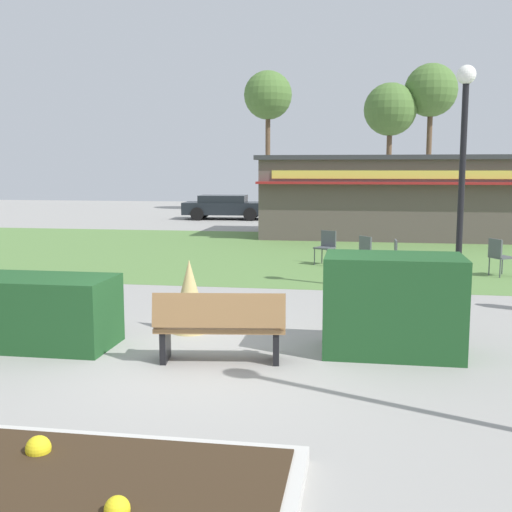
{
  "coord_description": "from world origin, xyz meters",
  "views": [
    {
      "loc": [
        1.91,
        -7.83,
        2.52
      ],
      "look_at": [
        0.05,
        3.51,
        0.94
      ],
      "focal_mm": 44.77,
      "sensor_mm": 36.0,
      "label": 1
    }
  ],
  "objects_px": {
    "parked_car_center_slot": "(331,207)",
    "tree_right_bg": "(431,92)",
    "cafe_chair_west": "(400,255)",
    "tree_left_bg": "(268,96)",
    "park_bench": "(220,327)",
    "food_kiosk": "(393,196)",
    "cafe_chair_east": "(326,245)",
    "cafe_chair_center": "(369,251)",
    "parked_car_west_slot": "(225,206)",
    "lamppost_mid": "(463,155)",
    "tree_center_bg": "(390,110)",
    "cafe_chair_north": "(499,254)"
  },
  "relations": [
    {
      "from": "parked_car_west_slot",
      "to": "parked_car_center_slot",
      "type": "distance_m",
      "value": 5.24
    },
    {
      "from": "cafe_chair_east",
      "to": "parked_car_west_slot",
      "type": "xyz_separation_m",
      "value": [
        -5.82,
        14.49,
        0.12
      ]
    },
    {
      "from": "lamppost_mid",
      "to": "cafe_chair_west",
      "type": "height_order",
      "value": "lamppost_mid"
    },
    {
      "from": "cafe_chair_east",
      "to": "parked_car_west_slot",
      "type": "bearing_deg",
      "value": 111.87
    },
    {
      "from": "parked_car_center_slot",
      "to": "tree_center_bg",
      "type": "xyz_separation_m",
      "value": [
        2.89,
        4.2,
        4.95
      ]
    },
    {
      "from": "cafe_chair_east",
      "to": "parked_car_center_slot",
      "type": "distance_m",
      "value": 14.5
    },
    {
      "from": "cafe_chair_west",
      "to": "cafe_chair_east",
      "type": "bearing_deg",
      "value": 134.05
    },
    {
      "from": "parked_car_center_slot",
      "to": "tree_right_bg",
      "type": "bearing_deg",
      "value": 42.31
    },
    {
      "from": "park_bench",
      "to": "lamppost_mid",
      "type": "xyz_separation_m",
      "value": [
        3.68,
        4.88,
        2.3
      ]
    },
    {
      "from": "park_bench",
      "to": "food_kiosk",
      "type": "distance_m",
      "value": 16.64
    },
    {
      "from": "cafe_chair_east",
      "to": "tree_left_bg",
      "type": "relative_size",
      "value": 0.11
    },
    {
      "from": "parked_car_west_slot",
      "to": "tree_left_bg",
      "type": "height_order",
      "value": "tree_left_bg"
    },
    {
      "from": "cafe_chair_center",
      "to": "parked_car_west_slot",
      "type": "distance_m",
      "value": 17.06
    },
    {
      "from": "tree_left_bg",
      "to": "park_bench",
      "type": "bearing_deg",
      "value": -82.91
    },
    {
      "from": "cafe_chair_east",
      "to": "park_bench",
      "type": "bearing_deg",
      "value": -95.79
    },
    {
      "from": "lamppost_mid",
      "to": "cafe_chair_east",
      "type": "height_order",
      "value": "lamppost_mid"
    },
    {
      "from": "park_bench",
      "to": "tree_right_bg",
      "type": "height_order",
      "value": "tree_right_bg"
    },
    {
      "from": "food_kiosk",
      "to": "parked_car_west_slot",
      "type": "bearing_deg",
      "value": 138.26
    },
    {
      "from": "parked_car_center_slot",
      "to": "lamppost_mid",
      "type": "bearing_deg",
      "value": -79.72
    },
    {
      "from": "tree_right_bg",
      "to": "tree_center_bg",
      "type": "height_order",
      "value": "tree_right_bg"
    },
    {
      "from": "cafe_chair_west",
      "to": "tree_left_bg",
      "type": "bearing_deg",
      "value": 105.76
    },
    {
      "from": "lamppost_mid",
      "to": "tree_center_bg",
      "type": "relative_size",
      "value": 0.63
    },
    {
      "from": "cafe_chair_west",
      "to": "tree_center_bg",
      "type": "height_order",
      "value": "tree_center_bg"
    },
    {
      "from": "food_kiosk",
      "to": "cafe_chair_east",
      "type": "bearing_deg",
      "value": -105.43
    },
    {
      "from": "park_bench",
      "to": "parked_car_west_slot",
      "type": "height_order",
      "value": "parked_car_west_slot"
    },
    {
      "from": "food_kiosk",
      "to": "tree_right_bg",
      "type": "bearing_deg",
      "value": 78.44
    },
    {
      "from": "tree_center_bg",
      "to": "tree_right_bg",
      "type": "bearing_deg",
      "value": 9.63
    },
    {
      "from": "parked_car_center_slot",
      "to": "tree_left_bg",
      "type": "height_order",
      "value": "tree_left_bg"
    },
    {
      "from": "park_bench",
      "to": "cafe_chair_west",
      "type": "height_order",
      "value": "park_bench"
    },
    {
      "from": "cafe_chair_east",
      "to": "tree_center_bg",
      "type": "height_order",
      "value": "tree_center_bg"
    },
    {
      "from": "cafe_chair_north",
      "to": "tree_right_bg",
      "type": "bearing_deg",
      "value": 89.05
    },
    {
      "from": "cafe_chair_center",
      "to": "tree_left_bg",
      "type": "xyz_separation_m",
      "value": [
        -5.68,
        21.87,
        6.14
      ]
    },
    {
      "from": "cafe_chair_east",
      "to": "parked_car_west_slot",
      "type": "height_order",
      "value": "parked_car_west_slot"
    },
    {
      "from": "cafe_chair_north",
      "to": "tree_right_bg",
      "type": "xyz_separation_m",
      "value": [
        0.34,
        20.29,
        6.05
      ]
    },
    {
      "from": "cafe_chair_center",
      "to": "tree_left_bg",
      "type": "height_order",
      "value": "tree_left_bg"
    },
    {
      "from": "cafe_chair_center",
      "to": "lamppost_mid",
      "type": "bearing_deg",
      "value": -59.7
    },
    {
      "from": "cafe_chair_west",
      "to": "tree_center_bg",
      "type": "distance_m",
      "value": 21.18
    },
    {
      "from": "lamppost_mid",
      "to": "tree_left_bg",
      "type": "xyz_separation_m",
      "value": [
        -7.36,
        24.76,
        3.89
      ]
    },
    {
      "from": "food_kiosk",
      "to": "parked_car_center_slot",
      "type": "bearing_deg",
      "value": 110.57
    },
    {
      "from": "tree_right_bg",
      "to": "cafe_chair_east",
      "type": "bearing_deg",
      "value": -103.09
    },
    {
      "from": "cafe_chair_west",
      "to": "tree_left_bg",
      "type": "height_order",
      "value": "tree_left_bg"
    },
    {
      "from": "cafe_chair_east",
      "to": "cafe_chair_west",
      "type": "bearing_deg",
      "value": -45.95
    },
    {
      "from": "cafe_chair_east",
      "to": "tree_left_bg",
      "type": "height_order",
      "value": "tree_left_bg"
    },
    {
      "from": "park_bench",
      "to": "tree_left_bg",
      "type": "xyz_separation_m",
      "value": [
        -3.69,
        29.64,
        6.19
      ]
    },
    {
      "from": "tree_left_bg",
      "to": "tree_right_bg",
      "type": "xyz_separation_m",
      "value": [
        9.02,
        -1.71,
        -0.09
      ]
    },
    {
      "from": "parked_car_center_slot",
      "to": "tree_right_bg",
      "type": "relative_size",
      "value": 0.53
    },
    {
      "from": "parked_car_west_slot",
      "to": "cafe_chair_east",
      "type": "bearing_deg",
      "value": -68.13
    },
    {
      "from": "park_bench",
      "to": "parked_car_center_slot",
      "type": "relative_size",
      "value": 0.41
    },
    {
      "from": "parked_car_center_slot",
      "to": "cafe_chair_center",
      "type": "bearing_deg",
      "value": -83.9
    },
    {
      "from": "lamppost_mid",
      "to": "tree_right_bg",
      "type": "distance_m",
      "value": 23.42
    }
  ]
}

